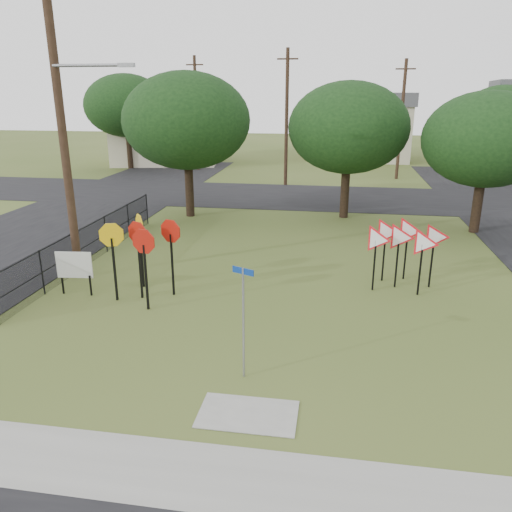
{
  "coord_description": "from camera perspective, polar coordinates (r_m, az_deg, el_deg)",
  "views": [
    {
      "loc": [
        1.53,
        -10.86,
        6.21
      ],
      "look_at": [
        -0.71,
        3.0,
        1.6
      ],
      "focal_mm": 35.0,
      "sensor_mm": 36.0,
      "label": 1
    }
  ],
  "objects": [
    {
      "name": "sidewalk",
      "position": [
        9.23,
        -3.08,
        -24.08
      ],
      "size": [
        30.0,
        1.6,
        0.02
      ],
      "primitive_type": "cube",
      "color": "gray",
      "rests_on": "ground"
    },
    {
      "name": "house_mid",
      "position": [
        51.01,
        12.33,
        14.35
      ],
      "size": [
        8.4,
        8.4,
        6.2
      ],
      "color": "beige",
      "rests_on": "ground"
    },
    {
      "name": "utility_pole_main",
      "position": [
        17.71,
        -21.15,
        13.78
      ],
      "size": [
        3.55,
        0.33,
        10.0
      ],
      "color": "#39271A",
      "rests_on": "ground"
    },
    {
      "name": "tree_far_right",
      "position": [
        44.66,
        26.25,
        14.26
      ],
      "size": [
        6.0,
        6.0,
        6.8
      ],
      "color": "black",
      "rests_on": "ground"
    },
    {
      "name": "tree_far_left",
      "position": [
        44.47,
        -14.64,
        16.29
      ],
      "size": [
        6.8,
        6.8,
        7.73
      ],
      "color": "black",
      "rests_on": "ground"
    },
    {
      "name": "street_name_sign",
      "position": [
        11.07,
        -1.45,
        -6.78
      ],
      "size": [
        0.51,
        0.25,
        2.65
      ],
      "color": "gray",
      "rests_on": "ground"
    },
    {
      "name": "info_board",
      "position": [
        16.84,
        -20.05,
        -1.12
      ],
      "size": [
        1.15,
        0.16,
        1.44
      ],
      "color": "black",
      "rests_on": "ground"
    },
    {
      "name": "far_pole_b",
      "position": [
        39.16,
        16.27,
        14.77
      ],
      "size": [
        1.4,
        0.24,
        8.5
      ],
      "color": "#39271A",
      "rests_on": "ground"
    },
    {
      "name": "street_far",
      "position": [
        31.51,
        6.26,
        6.73
      ],
      "size": [
        60.0,
        8.0,
        0.02
      ],
      "primitive_type": "cube",
      "color": "black",
      "rests_on": "ground"
    },
    {
      "name": "stop_sign_cluster",
      "position": [
        15.72,
        -12.99,
        1.64
      ],
      "size": [
        2.36,
        2.13,
        2.51
      ],
      "color": "black",
      "rests_on": "ground"
    },
    {
      "name": "house_left",
      "position": [
        47.54,
        -10.25,
        14.83
      ],
      "size": [
        10.58,
        8.88,
        7.2
      ],
      "color": "beige",
      "rests_on": "ground"
    },
    {
      "name": "ground",
      "position": [
        12.6,
        1.01,
        -11.35
      ],
      "size": [
        140.0,
        140.0,
        0.0
      ],
      "primitive_type": "plane",
      "color": "#3E501E"
    },
    {
      "name": "far_pole_c",
      "position": [
        42.48,
        -6.84,
        15.89
      ],
      "size": [
        1.4,
        0.24,
        9.0
      ],
      "color": "#39271A",
      "rests_on": "ground"
    },
    {
      "name": "tree_near_mid",
      "position": [
        25.92,
        10.52,
        14.2
      ],
      "size": [
        6.0,
        6.0,
        6.8
      ],
      "color": "black",
      "rests_on": "ground"
    },
    {
      "name": "curb_pad",
      "position": [
        10.6,
        -0.94,
        -17.63
      ],
      "size": [
        2.0,
        1.2,
        0.02
      ],
      "primitive_type": "cube",
      "color": "gray",
      "rests_on": "ground"
    },
    {
      "name": "street_left",
      "position": [
        25.63,
        -23.08,
        2.71
      ],
      "size": [
        8.0,
        50.0,
        0.02
      ],
      "primitive_type": "cube",
      "color": "black",
      "rests_on": "ground"
    },
    {
      "name": "fence_run",
      "position": [
        20.14,
        -18.2,
        1.62
      ],
      "size": [
        0.05,
        11.55,
        1.5
      ],
      "color": "black",
      "rests_on": "ground"
    },
    {
      "name": "yield_sign_cluster",
      "position": [
        17.0,
        16.56,
        1.86
      ],
      "size": [
        2.84,
        1.8,
        2.24
      ],
      "color": "black",
      "rests_on": "ground"
    },
    {
      "name": "tree_near_right",
      "position": [
        24.8,
        24.84,
        11.97
      ],
      "size": [
        5.6,
        5.6,
        6.33
      ],
      "color": "black",
      "rests_on": "ground"
    },
    {
      "name": "tree_near_left",
      "position": [
        26.01,
        -7.94,
        15.03
      ],
      "size": [
        6.4,
        6.4,
        7.27
      ],
      "color": "black",
      "rests_on": "ground"
    },
    {
      "name": "far_pole_a",
      "position": [
        35.07,
        3.52,
        15.52
      ],
      "size": [
        1.4,
        0.24,
        9.0
      ],
      "color": "#39271A",
      "rests_on": "ground"
    }
  ]
}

